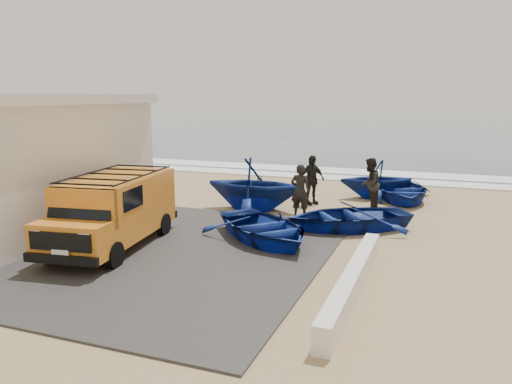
% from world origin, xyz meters
% --- Properties ---
extents(ground, '(160.00, 160.00, 0.00)m').
position_xyz_m(ground, '(0.00, 0.00, 0.00)').
color(ground, tan).
extents(slab, '(12.00, 10.00, 0.05)m').
position_xyz_m(slab, '(-2.00, -2.00, 0.03)').
color(slab, '#3A3735').
rests_on(slab, ground).
extents(ocean, '(180.00, 88.00, 0.01)m').
position_xyz_m(ocean, '(0.00, 56.00, 0.00)').
color(ocean, '#385166').
rests_on(ocean, ground).
extents(surf_line, '(180.00, 1.60, 0.06)m').
position_xyz_m(surf_line, '(0.00, 12.00, 0.03)').
color(surf_line, white).
rests_on(surf_line, ground).
extents(surf_wash, '(180.00, 2.20, 0.04)m').
position_xyz_m(surf_wash, '(0.00, 14.50, 0.02)').
color(surf_wash, white).
rests_on(surf_wash, ground).
extents(parapet, '(0.35, 6.00, 0.55)m').
position_xyz_m(parapet, '(5.00, -3.00, 0.28)').
color(parapet, silver).
rests_on(parapet, ground).
extents(van, '(2.57, 5.11, 2.10)m').
position_xyz_m(van, '(-1.96, -2.03, 1.13)').
color(van, orange).
rests_on(van, ground).
extents(boat_near_left, '(5.01, 4.93, 0.85)m').
position_xyz_m(boat_near_left, '(1.85, -0.04, 0.42)').
color(boat_near_left, navy).
rests_on(boat_near_left, ground).
extents(boat_near_right, '(4.97, 4.65, 0.84)m').
position_xyz_m(boat_near_right, '(3.90, 2.22, 0.42)').
color(boat_near_right, navy).
rests_on(boat_near_right, ground).
extents(boat_mid_left, '(3.80, 3.30, 1.96)m').
position_xyz_m(boat_mid_left, '(0.06, 3.82, 0.98)').
color(boat_mid_left, navy).
rests_on(boat_mid_left, ground).
extents(boat_mid_right, '(3.81, 4.67, 0.85)m').
position_xyz_m(boat_mid_right, '(5.13, 7.49, 0.42)').
color(boat_mid_right, navy).
rests_on(boat_mid_right, ground).
extents(boat_far_left, '(3.87, 3.66, 1.61)m').
position_xyz_m(boat_far_left, '(4.07, 7.66, 0.80)').
color(boat_far_left, navy).
rests_on(boat_far_left, ground).
extents(fisherman_front, '(0.71, 0.47, 1.91)m').
position_xyz_m(fisherman_front, '(2.03, 3.19, 0.96)').
color(fisherman_front, black).
rests_on(fisherman_front, ground).
extents(fisherman_middle, '(0.92, 1.09, 1.96)m').
position_xyz_m(fisherman_middle, '(4.11, 5.43, 0.98)').
color(fisherman_middle, black).
rests_on(fisherman_middle, ground).
extents(fisherman_back, '(1.14, 1.16, 1.96)m').
position_xyz_m(fisherman_back, '(1.83, 5.48, 0.98)').
color(fisherman_back, black).
rests_on(fisherman_back, ground).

